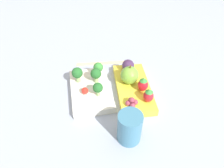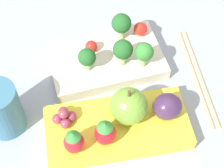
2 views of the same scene
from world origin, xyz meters
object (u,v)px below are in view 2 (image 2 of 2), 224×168
(strawberry_1, at_px, (105,132))
(broccoli_floret_1, at_px, (121,24))
(bento_box_savoury, at_px, (106,60))
(drinking_cup, at_px, (1,109))
(broccoli_floret_2, at_px, (144,53))
(cherry_tomato_0, at_px, (140,29))
(broccoli_floret_3, at_px, (87,58))
(strawberry_0, at_px, (74,141))
(plum, at_px, (167,107))
(apple, at_px, (128,106))
(broccoli_floret_0, at_px, (123,50))
(bento_box_fruit, at_px, (119,127))
(cherry_tomato_1, at_px, (91,46))
(grape_cluster, at_px, (64,117))
(chopsticks_pair, at_px, (198,76))

(strawberry_1, bearing_deg, broccoli_floret_1, 69.49)
(bento_box_savoury, bearing_deg, drinking_cup, -155.33)
(bento_box_savoury, relative_size, broccoli_floret_1, 3.76)
(broccoli_floret_2, height_order, drinking_cup, drinking_cup)
(bento_box_savoury, distance_m, broccoli_floret_2, 0.08)
(cherry_tomato_0, bearing_deg, broccoli_floret_3, -151.92)
(bento_box_savoury, relative_size, strawberry_0, 4.34)
(broccoli_floret_3, height_order, strawberry_0, same)
(plum, bearing_deg, bento_box_savoury, 115.84)
(bento_box_savoury, distance_m, apple, 0.13)
(broccoli_floret_0, relative_size, apple, 0.76)
(bento_box_fruit, xyz_separation_m, apple, (0.02, 0.01, 0.04))
(broccoli_floret_1, relative_size, cherry_tomato_1, 2.51)
(grape_cluster, bearing_deg, broccoli_floret_2, 27.99)
(cherry_tomato_1, height_order, strawberry_1, strawberry_1)
(bento_box_fruit, bearing_deg, strawberry_1, -139.59)
(cherry_tomato_0, relative_size, apple, 0.37)
(bento_box_fruit, relative_size, strawberry_1, 4.63)
(bento_box_savoury, relative_size, broccoli_floret_2, 4.13)
(broccoli_floret_2, bearing_deg, strawberry_0, -137.49)
(broccoli_floret_3, distance_m, cherry_tomato_0, 0.12)
(cherry_tomato_0, distance_m, drinking_cup, 0.28)
(bento_box_fruit, height_order, broccoli_floret_0, broccoli_floret_0)
(chopsticks_pair, bearing_deg, cherry_tomato_1, 154.66)
(broccoli_floret_1, height_order, drinking_cup, drinking_cup)
(grape_cluster, bearing_deg, strawberry_1, -41.36)
(cherry_tomato_0, relative_size, drinking_cup, 0.28)
(bento_box_fruit, height_order, strawberry_0, strawberry_0)
(cherry_tomato_1, relative_size, apple, 0.31)
(bento_box_fruit, bearing_deg, apple, 29.81)
(broccoli_floret_1, xyz_separation_m, strawberry_1, (-0.07, -0.19, -0.01))
(bento_box_savoury, bearing_deg, grape_cluster, -129.05)
(bento_box_fruit, height_order, broccoli_floret_3, broccoli_floret_3)
(bento_box_fruit, xyz_separation_m, plum, (0.08, 0.00, 0.03))
(apple, height_order, drinking_cup, apple)
(bento_box_savoury, relative_size, broccoli_floret_3, 4.36)
(bento_box_fruit, relative_size, broccoli_floret_1, 4.25)
(cherry_tomato_1, height_order, strawberry_0, strawberry_0)
(plum, bearing_deg, strawberry_1, -167.35)
(broccoli_floret_0, distance_m, broccoli_floret_2, 0.04)
(bento_box_savoury, height_order, drinking_cup, drinking_cup)
(bento_box_fruit, xyz_separation_m, cherry_tomato_0, (0.08, 0.17, 0.02))
(bento_box_savoury, distance_m, broccoli_floret_1, 0.07)
(cherry_tomato_1, relative_size, strawberry_1, 0.43)
(broccoli_floret_0, bearing_deg, drinking_cup, -163.24)
(broccoli_floret_1, height_order, broccoli_floret_2, broccoli_floret_1)
(plum, xyz_separation_m, grape_cluster, (-0.16, 0.02, -0.01))
(broccoli_floret_1, distance_m, cherry_tomato_1, 0.07)
(apple, distance_m, grape_cluster, 0.10)
(apple, bearing_deg, cherry_tomato_1, 101.16)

